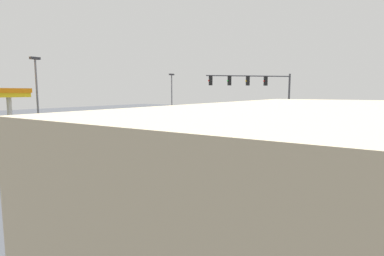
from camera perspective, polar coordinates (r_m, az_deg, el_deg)
ground_plane at (r=27.49m, az=0.00°, el=-2.89°), size 135.47×135.47×0.00m
crosswalk_markings at (r=31.52m, az=-10.07°, el=-1.74°), size 9.49×7.25×0.01m
traffic_signal_mast at (r=29.09m, az=12.51°, el=7.23°), size 5.99×5.99×6.41m
car_0 at (r=38.50m, az=7.83°, el=0.85°), size 4.78×2.41×1.47m
car_1 at (r=39.03m, az=-24.98°, el=0.43°), size 2.24×4.86×1.52m
car_2 at (r=32.70m, az=-3.43°, el=-0.21°), size 2.02×4.70×1.40m
car_3 at (r=28.17m, az=-10.89°, el=-1.24°), size 1.96×4.84×1.61m
car_4 at (r=36.89m, az=-14.64°, el=0.42°), size 2.20×4.63×1.39m
car_5 at (r=27.79m, az=4.05°, el=-1.34°), size 2.16×4.81×1.46m
pedestrian at (r=18.06m, az=5.05°, el=-5.10°), size 0.41×0.41×1.65m
street_light_pole_a at (r=42.47m, az=-3.88°, el=6.46°), size 0.80×0.36×7.21m
street_light_pole_b at (r=28.71m, az=-27.42°, el=5.92°), size 0.80×0.36×7.57m
tree_corner_a at (r=13.43m, az=29.87°, el=-2.03°), size 2.61×2.61×4.11m
fire_hydrant at (r=36.89m, az=-4.62°, el=0.25°), size 0.22×0.22×0.86m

